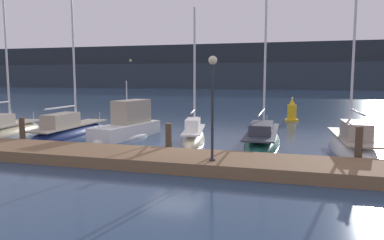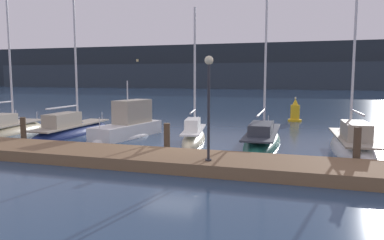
# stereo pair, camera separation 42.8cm
# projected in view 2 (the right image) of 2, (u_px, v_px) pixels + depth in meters

# --- Properties ---
(ground_plane) EXTENTS (400.00, 400.00, 0.00)m
(ground_plane) POSITION_uv_depth(u_px,v_px,m) (173.00, 153.00, 17.45)
(ground_plane) COLOR navy
(dock) EXTENTS (37.69, 2.80, 0.45)m
(dock) POSITION_uv_depth(u_px,v_px,m) (152.00, 159.00, 15.18)
(dock) COLOR brown
(dock) RESTS_ON ground
(mooring_pile_1) EXTENTS (0.28, 0.28, 1.48)m
(mooring_pile_1) POSITION_uv_depth(u_px,v_px,m) (23.00, 132.00, 19.01)
(mooring_pile_1) COLOR #4C3D2D
(mooring_pile_1) RESTS_ON ground
(mooring_pile_2) EXTENTS (0.28, 0.28, 1.47)m
(mooring_pile_2) POSITION_uv_depth(u_px,v_px,m) (167.00, 140.00, 16.69)
(mooring_pile_2) COLOR #4C3D2D
(mooring_pile_2) RESTS_ON ground
(mooring_pile_3) EXTENTS (0.28, 0.28, 1.61)m
(mooring_pile_3) POSITION_uv_depth(u_px,v_px,m) (357.00, 148.00, 14.36)
(mooring_pile_3) COLOR #4C3D2D
(mooring_pile_3) RESTS_ON ground
(sailboat_berth_2) EXTENTS (2.60, 6.77, 9.59)m
(sailboat_berth_2) POSITION_uv_depth(u_px,v_px,m) (7.00, 131.00, 23.39)
(sailboat_berth_2) COLOR beige
(sailboat_berth_2) RESTS_ON ground
(sailboat_berth_3) EXTENTS (1.76, 7.60, 12.23)m
(sailboat_berth_3) POSITION_uv_depth(u_px,v_px,m) (71.00, 132.00, 22.78)
(sailboat_berth_3) COLOR navy
(sailboat_berth_3) RESTS_ON ground
(motorboat_berth_4) EXTENTS (2.72, 5.79, 3.81)m
(motorboat_berth_4) POSITION_uv_depth(u_px,v_px,m) (128.00, 130.00, 22.04)
(motorboat_berth_4) COLOR white
(motorboat_berth_4) RESTS_ON ground
(sailboat_berth_5) EXTENTS (2.10, 5.28, 7.86)m
(sailboat_berth_5) POSITION_uv_depth(u_px,v_px,m) (194.00, 139.00, 20.44)
(sailboat_berth_5) COLOR beige
(sailboat_berth_5) RESTS_ON ground
(sailboat_berth_6) EXTENTS (1.99, 8.02, 10.08)m
(sailboat_berth_6) POSITION_uv_depth(u_px,v_px,m) (263.00, 141.00, 19.85)
(sailboat_berth_6) COLOR #195647
(sailboat_berth_6) RESTS_ON ground
(sailboat_berth_7) EXTENTS (2.15, 7.09, 9.97)m
(sailboat_berth_7) POSITION_uv_depth(u_px,v_px,m) (352.00, 149.00, 17.58)
(sailboat_berth_7) COLOR white
(sailboat_berth_7) RESTS_ON ground
(channel_buoy) EXTENTS (1.07, 1.07, 1.92)m
(channel_buoy) POSITION_uv_depth(u_px,v_px,m) (295.00, 112.00, 29.58)
(channel_buoy) COLOR gold
(channel_buoy) RESTS_ON ground
(dock_lamppost) EXTENTS (0.32, 0.32, 3.83)m
(dock_lamppost) POSITION_uv_depth(u_px,v_px,m) (209.00, 91.00, 13.50)
(dock_lamppost) COLOR #2D2D33
(dock_lamppost) RESTS_ON dock
(hillside_backdrop) EXTENTS (240.00, 23.00, 13.35)m
(hillside_backdrop) POSITION_uv_depth(u_px,v_px,m) (276.00, 68.00, 114.42)
(hillside_backdrop) COLOR #232B33
(hillside_backdrop) RESTS_ON ground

